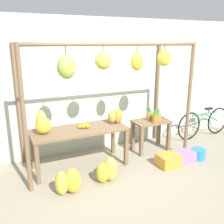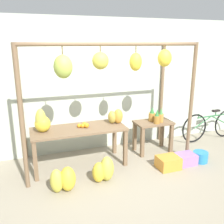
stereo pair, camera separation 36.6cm
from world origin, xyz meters
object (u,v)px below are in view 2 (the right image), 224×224
at_px(banana_pile_ground_left, 64,180).
at_px(fruit_crate_white, 168,162).
at_px(parked_bicycle, 211,125).
at_px(banana_pile_on_table, 42,122).
at_px(banana_pile_ground_right, 104,170).
at_px(papaya_pile, 116,116).
at_px(blue_bucket, 200,157).
at_px(orange_pile, 84,125).
at_px(pineapple_cluster, 156,116).
at_px(fruit_crate_purple, 186,159).

xyz_separation_m(banana_pile_ground_left, fruit_crate_white, (1.97, 0.09, -0.09)).
distance_m(banana_pile_ground_left, parked_bicycle, 3.86).
bearing_deg(banana_pile_on_table, fruit_crate_white, -17.73).
xyz_separation_m(banana_pile_ground_right, papaya_pile, (0.50, 0.75, 0.69)).
relative_size(banana_pile_ground_left, blue_bucket, 1.62).
bearing_deg(fruit_crate_white, orange_pile, 154.44).
bearing_deg(blue_bucket, pineapple_cluster, 129.74).
bearing_deg(pineapple_cluster, orange_pile, -177.46).
distance_m(orange_pile, banana_pile_ground_left, 1.12).
relative_size(pineapple_cluster, banana_pile_ground_left, 0.68).
relative_size(pineapple_cluster, banana_pile_ground_right, 0.69).
xyz_separation_m(pineapple_cluster, fruit_crate_white, (-0.13, -0.76, -0.68)).
height_order(blue_bucket, parked_bicycle, parked_bicycle).
height_order(banana_pile_on_table, parked_bicycle, banana_pile_on_table).
height_order(banana_pile_ground_left, papaya_pile, papaya_pile).
height_order(banana_pile_ground_right, fruit_crate_purple, banana_pile_ground_right).
height_order(banana_pile_ground_left, parked_bicycle, parked_bicycle).
height_order(banana_pile_on_table, papaya_pile, banana_pile_on_table).
relative_size(banana_pile_ground_left, papaya_pile, 1.48).
height_order(fruit_crate_white, fruit_crate_purple, fruit_crate_white).
xyz_separation_m(pineapple_cluster, parked_bicycle, (1.61, 0.17, -0.43)).
xyz_separation_m(banana_pile_ground_left, parked_bicycle, (3.72, 1.02, 0.16)).
xyz_separation_m(blue_bucket, fruit_crate_purple, (-0.33, 0.02, 0.00)).
bearing_deg(papaya_pile, fruit_crate_purple, -30.28).
distance_m(banana_pile_ground_left, blue_bucket, 2.73).
xyz_separation_m(orange_pile, papaya_pile, (0.66, 0.04, 0.09)).
distance_m(banana_pile_ground_right, fruit_crate_white, 1.29).
height_order(blue_bucket, fruit_crate_purple, same).
distance_m(orange_pile, pineapple_cluster, 1.58).
bearing_deg(fruit_crate_white, blue_bucket, 1.41).
height_order(fruit_crate_white, papaya_pile, papaya_pile).
height_order(banana_pile_on_table, banana_pile_ground_right, banana_pile_on_table).
xyz_separation_m(pineapple_cluster, banana_pile_ground_left, (-2.11, -0.85, -0.59)).
bearing_deg(banana_pile_ground_right, blue_bucket, 0.97).
distance_m(orange_pile, blue_bucket, 2.40).
xyz_separation_m(parked_bicycle, fruit_crate_purple, (-1.33, -0.89, -0.26)).
bearing_deg(papaya_pile, banana_pile_ground_right, -123.77).
bearing_deg(banana_pile_on_table, blue_bucket, -13.06).
bearing_deg(banana_pile_on_table, orange_pile, -0.90).
bearing_deg(orange_pile, banana_pile_ground_right, -77.25).
bearing_deg(pineapple_cluster, papaya_pile, -178.38).
xyz_separation_m(orange_pile, fruit_crate_purple, (1.86, -0.66, -0.70)).
relative_size(banana_pile_on_table, banana_pile_ground_left, 0.90).
bearing_deg(pineapple_cluster, banana_pile_ground_right, -151.30).
bearing_deg(banana_pile_ground_left, pineapple_cluster, 22.02).
height_order(banana_pile_ground_right, papaya_pile, papaya_pile).
xyz_separation_m(banana_pile_on_table, parked_bicycle, (3.94, 0.23, -0.57)).
distance_m(banana_pile_ground_right, parked_bicycle, 3.18).
relative_size(banana_pile_on_table, blue_bucket, 1.46).
distance_m(pineapple_cluster, fruit_crate_white, 1.03).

